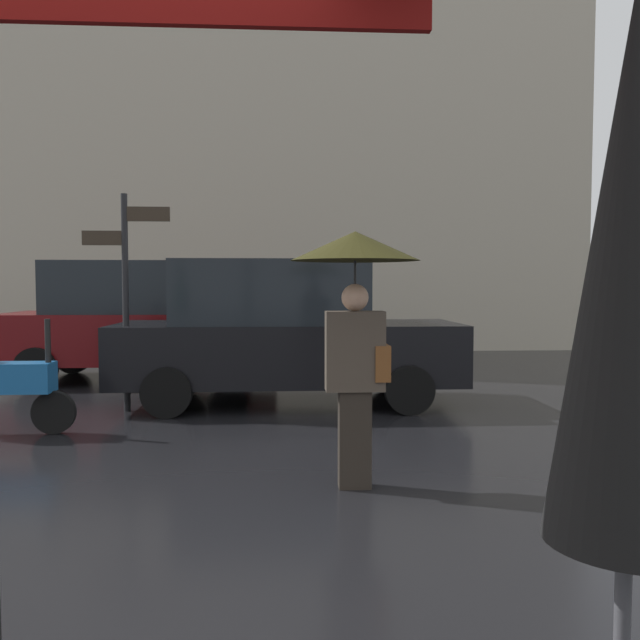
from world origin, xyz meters
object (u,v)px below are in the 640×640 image
(parked_car_right, at_px, (139,321))
(street_signpost, at_px, (126,279))
(pedestrian_with_umbrella, at_px, (356,287))
(parked_scooter, at_px, (5,383))
(folded_patio_umbrella_far, at_px, (630,325))
(parked_car_left, at_px, (283,332))

(parked_car_right, relative_size, street_signpost, 1.63)
(pedestrian_with_umbrella, relative_size, parked_scooter, 1.48)
(parked_car_right, bearing_deg, street_signpost, -79.87)
(pedestrian_with_umbrella, height_order, parked_scooter, pedestrian_with_umbrella)
(parked_car_right, bearing_deg, pedestrian_with_umbrella, -62.57)
(parked_scooter, relative_size, street_signpost, 0.50)
(pedestrian_with_umbrella, bearing_deg, street_signpost, 74.09)
(folded_patio_umbrella_far, bearing_deg, parked_car_left, 95.53)
(parked_car_left, xyz_separation_m, street_signpost, (-1.96, -0.40, 0.70))
(parked_car_left, distance_m, parked_car_right, 3.33)
(parked_scooter, relative_size, parked_car_right, 0.31)
(pedestrian_with_umbrella, relative_size, parked_car_left, 0.44)
(pedestrian_with_umbrella, height_order, parked_car_right, pedestrian_with_umbrella)
(folded_patio_umbrella_far, bearing_deg, street_signpost, 111.05)
(parked_scooter, relative_size, parked_car_left, 0.30)
(folded_patio_umbrella_far, relative_size, pedestrian_with_umbrella, 1.12)
(pedestrian_with_umbrella, distance_m, street_signpost, 4.11)
(parked_scooter, distance_m, street_signpost, 1.92)
(pedestrian_with_umbrella, distance_m, parked_car_right, 6.68)
(parked_car_left, xyz_separation_m, parked_car_right, (-2.39, 2.33, 0.03))
(folded_patio_umbrella_far, height_order, parked_car_left, folded_patio_umbrella_far)
(pedestrian_with_umbrella, relative_size, parked_car_right, 0.45)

